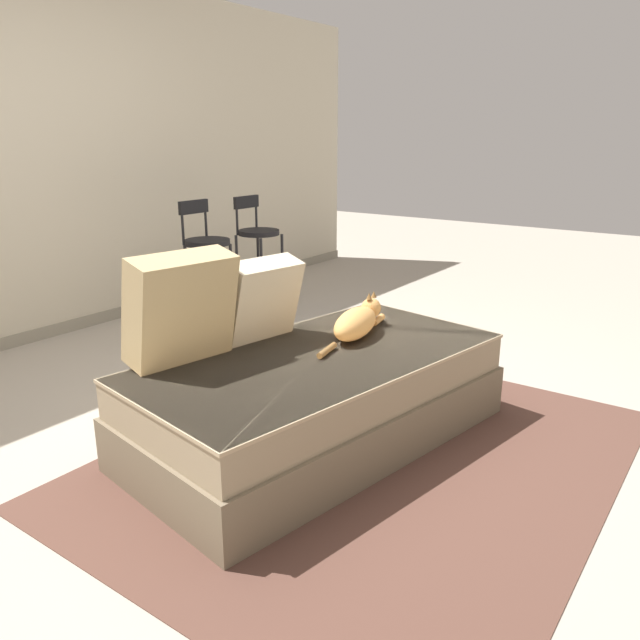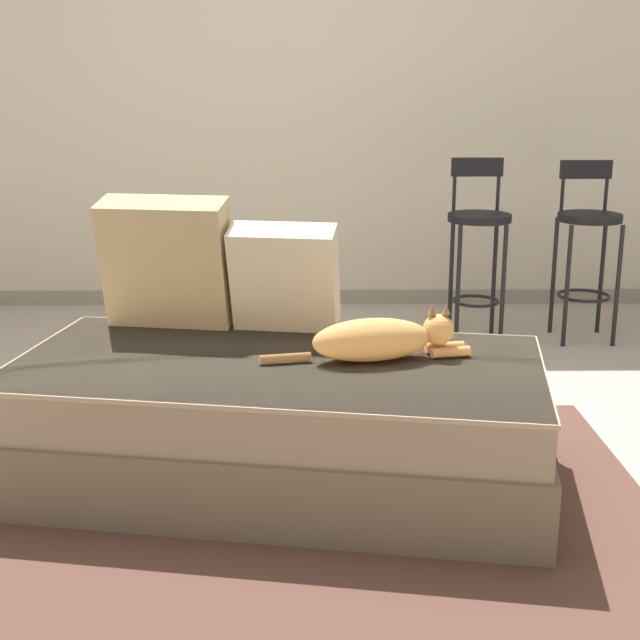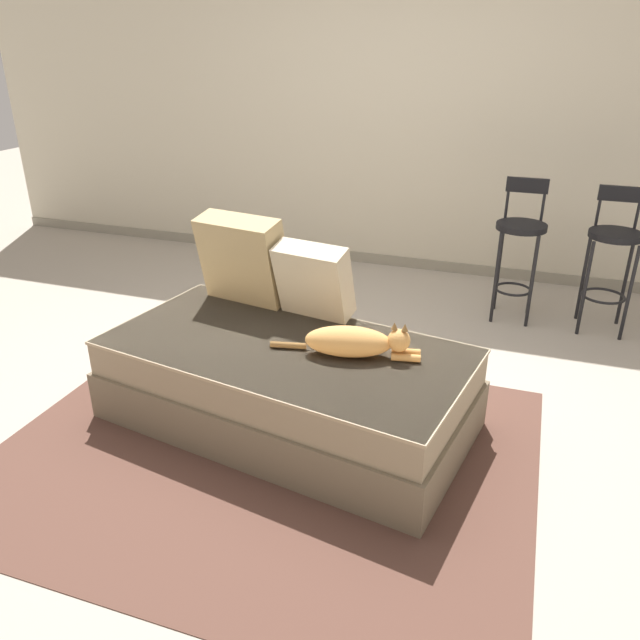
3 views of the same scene
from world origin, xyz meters
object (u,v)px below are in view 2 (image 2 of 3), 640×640
Objects in this scene: bar_stool_near_window at (478,236)px; couch at (278,420)px; throw_pillow_middle at (285,277)px; bar_stool_by_doorway at (587,237)px; cat at (380,339)px; throw_pillow_corner at (167,262)px.

couch is at bearing -119.81° from bar_stool_near_window.
bar_stool_by_doorway is (1.60, 1.41, -0.09)m from throw_pillow_middle.
bar_stool_by_doorway is at bearing 54.71° from cat.
bar_stool_near_window is 0.59m from bar_stool_by_doorway.
bar_stool_by_doorway is (1.26, 1.78, 0.05)m from cat.
bar_stool_near_window is at bearing 60.19° from couch.
throw_pillow_middle is 0.45× the size of bar_stool_near_window.
bar_stool_near_window is (0.67, 1.78, 0.06)m from cat.
throw_pillow_corner is 1.21× the size of throw_pillow_middle.
cat is at bearing -125.29° from bar_stool_by_doorway.
bar_stool_by_doorway is (1.62, 1.79, 0.34)m from couch.
throw_pillow_corner is at bearing -147.06° from bar_stool_by_doorway.
throw_pillow_middle is 0.52m from cat.
bar_stool_near_window is at bearing 179.93° from bar_stool_by_doorway.
bar_stool_near_window reaches higher than throw_pillow_corner.
couch is at bearing -92.78° from throw_pillow_middle.
cat is (0.36, 0.01, 0.30)m from couch.
bar_stool_by_doorway is (0.59, -0.00, -0.01)m from bar_stool_near_window.
couch is 0.46m from cat.
cat is at bearing -110.55° from bar_stool_near_window.
throw_pillow_corner is 0.47m from throw_pillow_middle.
bar_stool_near_window is (1.47, 1.34, -0.13)m from throw_pillow_corner.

